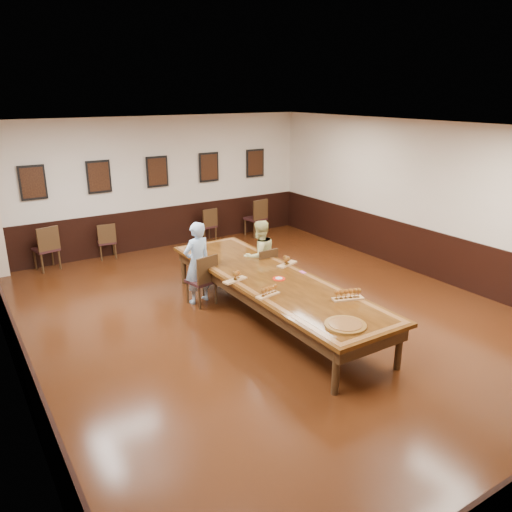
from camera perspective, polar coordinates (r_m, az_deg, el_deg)
floor at (r=8.73m, az=1.78°, el=-7.19°), size 8.00×10.00×0.02m
ceiling at (r=7.89m, az=2.01°, el=14.41°), size 8.00×10.00×0.02m
wall_back at (r=12.52m, az=-11.27°, el=8.12°), size 8.00×0.02×3.20m
wall_left at (r=6.86m, az=-27.04°, el=-2.02°), size 0.02×10.00×3.20m
wall_right at (r=10.88m, az=19.71°, el=5.88°), size 0.02×10.00×3.20m
chair_man at (r=9.17m, az=-6.29°, el=-2.63°), size 0.53×0.57×0.96m
chair_woman at (r=9.67m, az=0.75°, el=-1.59°), size 0.45×0.48×0.91m
spare_chair_a at (r=11.81m, az=-22.91°, el=0.89°), size 0.56×0.60×1.00m
spare_chair_b at (r=12.16m, az=-16.73°, el=1.72°), size 0.46×0.49×0.86m
spare_chair_c at (r=13.04m, az=-5.67°, el=3.59°), size 0.45×0.49×0.89m
spare_chair_d at (r=13.49m, az=-0.08°, el=4.46°), size 0.54×0.58×1.02m
person_man at (r=9.15m, az=-6.74°, el=-0.78°), size 0.62×0.46×1.54m
person_woman at (r=9.66m, az=0.42°, el=-0.01°), size 0.73×0.58×1.42m
pink_phone at (r=8.71m, az=5.35°, el=-1.85°), size 0.07×0.13×0.01m
wainscoting at (r=8.52m, az=1.81°, el=-4.09°), size 8.00×10.00×1.00m
conference_table at (r=8.48m, az=1.82°, el=-3.40°), size 1.40×5.00×0.76m
posters at (r=12.41m, az=-11.23°, el=9.44°), size 6.14×0.04×0.74m
flight_a at (r=8.27m, az=-2.35°, el=-2.37°), size 0.46×0.22×0.16m
flight_b at (r=9.02m, az=3.53°, el=-0.57°), size 0.47×0.28×0.17m
flight_c at (r=7.68m, az=1.40°, el=-4.08°), size 0.43×0.20×0.15m
flight_d at (r=7.66m, az=10.47°, el=-4.37°), size 0.50×0.29×0.18m
red_plate_grp at (r=8.36m, az=2.63°, el=-2.62°), size 0.21×0.21×0.03m
carved_platter at (r=6.84m, az=10.18°, el=-7.77°), size 0.58×0.58×0.05m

